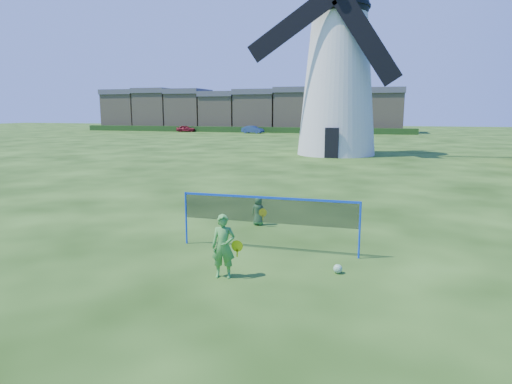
{
  "coord_description": "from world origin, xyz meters",
  "views": [
    {
      "loc": [
        3.83,
        -12.17,
        3.89
      ],
      "look_at": [
        0.2,
        0.5,
        1.5
      ],
      "focal_mm": 31.54,
      "sensor_mm": 36.0,
      "label": 1
    }
  ],
  "objects_px": {
    "player_girl": "(223,246)",
    "player_boy": "(258,211)",
    "windmill": "(338,72)",
    "car_left": "(186,129)",
    "badminton_net": "(268,211)",
    "play_ball": "(338,269)",
    "car_right": "(253,130)"
  },
  "relations": [
    {
      "from": "badminton_net",
      "to": "play_ball",
      "type": "distance_m",
      "value": 2.65
    },
    {
      "from": "badminton_net",
      "to": "player_girl",
      "type": "xyz_separation_m",
      "value": [
        -0.49,
        -2.3,
        -0.38
      ]
    },
    {
      "from": "car_left",
      "to": "player_boy",
      "type": "bearing_deg",
      "value": -166.4
    },
    {
      "from": "windmill",
      "to": "car_left",
      "type": "relative_size",
      "value": 6.01
    },
    {
      "from": "car_right",
      "to": "car_left",
      "type": "bearing_deg",
      "value": 97.06
    },
    {
      "from": "player_girl",
      "to": "car_right",
      "type": "distance_m",
      "value": 68.51
    },
    {
      "from": "windmill",
      "to": "badminton_net",
      "type": "distance_m",
      "value": 29.66
    },
    {
      "from": "badminton_net",
      "to": "car_left",
      "type": "relative_size",
      "value": 1.47
    },
    {
      "from": "windmill",
      "to": "play_ball",
      "type": "height_order",
      "value": "windmill"
    },
    {
      "from": "windmill",
      "to": "car_left",
      "type": "bearing_deg",
      "value": 130.85
    },
    {
      "from": "badminton_net",
      "to": "play_ball",
      "type": "height_order",
      "value": "badminton_net"
    },
    {
      "from": "player_girl",
      "to": "player_boy",
      "type": "distance_m",
      "value": 5.02
    },
    {
      "from": "badminton_net",
      "to": "car_right",
      "type": "distance_m",
      "value": 66.44
    },
    {
      "from": "windmill",
      "to": "play_ball",
      "type": "xyz_separation_m",
      "value": [
        3.28,
        -30.29,
        -7.1
      ]
    },
    {
      "from": "badminton_net",
      "to": "car_left",
      "type": "xyz_separation_m",
      "value": [
        -32.6,
        65.33,
        -0.55
      ]
    },
    {
      "from": "car_right",
      "to": "badminton_net",
      "type": "bearing_deg",
      "value": -148.95
    },
    {
      "from": "car_left",
      "to": "player_girl",
      "type": "bearing_deg",
      "value": -167.74
    },
    {
      "from": "badminton_net",
      "to": "player_boy",
      "type": "bearing_deg",
      "value": 111.15
    },
    {
      "from": "windmill",
      "to": "car_left",
      "type": "height_order",
      "value": "windmill"
    },
    {
      "from": "player_girl",
      "to": "play_ball",
      "type": "xyz_separation_m",
      "value": [
        2.57,
        1.02,
        -0.65
      ]
    },
    {
      "from": "windmill",
      "to": "player_girl",
      "type": "distance_m",
      "value": 31.97
    },
    {
      "from": "player_girl",
      "to": "player_boy",
      "type": "xyz_separation_m",
      "value": [
        -0.55,
        4.99,
        -0.27
      ]
    },
    {
      "from": "windmill",
      "to": "player_girl",
      "type": "xyz_separation_m",
      "value": [
        0.71,
        -31.31,
        -6.45
      ]
    },
    {
      "from": "player_boy",
      "to": "car_left",
      "type": "height_order",
      "value": "car_left"
    },
    {
      "from": "play_ball",
      "to": "car_right",
      "type": "bearing_deg",
      "value": 108.11
    },
    {
      "from": "windmill",
      "to": "player_boy",
      "type": "bearing_deg",
      "value": -89.65
    },
    {
      "from": "player_boy",
      "to": "player_girl",
      "type": "bearing_deg",
      "value": 100.69
    },
    {
      "from": "player_girl",
      "to": "car_right",
      "type": "relative_size",
      "value": 0.39
    },
    {
      "from": "player_boy",
      "to": "car_right",
      "type": "distance_m",
      "value": 63.56
    },
    {
      "from": "player_girl",
      "to": "badminton_net",
      "type": "bearing_deg",
      "value": 67.47
    },
    {
      "from": "windmill",
      "to": "car_left",
      "type": "xyz_separation_m",
      "value": [
        -31.4,
        36.32,
        -6.62
      ]
    },
    {
      "from": "play_ball",
      "to": "car_left",
      "type": "xyz_separation_m",
      "value": [
        -34.68,
        66.61,
        0.48
      ]
    }
  ]
}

